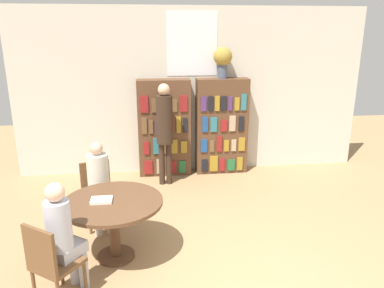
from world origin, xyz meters
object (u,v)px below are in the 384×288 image
Objects in this scene: bookshelf_left at (164,128)px; reading_table at (113,211)px; seated_reader_right at (63,233)px; seated_reader_left at (99,181)px; chair_near_camera at (51,261)px; flower_vase at (223,59)px; chair_left_side at (98,191)px; bookshelf_right at (222,126)px; librarian_standing at (165,125)px.

reading_table is (-0.72, -2.66, -0.28)m from bookshelf_left.
seated_reader_left is at bearing 117.09° from seated_reader_right.
seated_reader_left is 1.30m from seated_reader_right.
flower_vase is at bearing 91.67° from chair_near_camera.
reading_table is 0.92m from chair_near_camera.
flower_vase is 4.42m from chair_near_camera.
bookshelf_left reaches higher than chair_left_side.
seated_reader_left reaches higher than chair_left_side.
bookshelf_right reaches higher than reading_table.
flower_vase is 4.17m from seated_reader_right.
bookshelf_left is at bearing 106.39° from seated_reader_right.
bookshelf_right is 4.13m from chair_near_camera.
seated_reader_left is at bearing -135.57° from flower_vase.
librarian_standing is at bearing -140.79° from seated_reader_left.
seated_reader_right is 0.70× the size of librarian_standing.
chair_near_camera is 0.72× the size of seated_reader_left.
flower_vase is (-0.01, 0.00, 1.22)m from bookshelf_right.
seated_reader_right is at bearing -109.48° from bookshelf_left.
reading_table is at bearing -123.73° from flower_vase.
bookshelf_left is at bearing -133.97° from seated_reader_left.
bookshelf_right is at bearing 91.63° from seated_reader_right.
chair_left_side is at bearing -119.28° from bookshelf_left.
librarian_standing reaches higher than seated_reader_left.
seated_reader_right is at bearing -112.45° from librarian_standing.
chair_left_side is (-2.07, -1.79, -0.39)m from bookshelf_right.
flower_vase reaches higher than chair_near_camera.
bookshelf_right reaches higher than seated_reader_left.
flower_vase is 3.54m from reading_table.
librarian_standing reaches higher than reading_table.
librarian_standing is at bearing -91.59° from bookshelf_left.
seated_reader_right is at bearing -124.24° from bookshelf_right.
librarian_standing is at bearing -155.04° from bookshelf_right.
reading_table is 1.31× the size of chair_left_side.
seated_reader_left is at bearing -115.84° from bookshelf_left.
librarian_standing is at bearing 71.82° from reading_table.
seated_reader_left reaches higher than reading_table.
seated_reader_left is 1.78m from librarian_standing.
flower_vase is 0.62× the size of chair_near_camera.
chair_left_side is (0.25, 1.60, 0.00)m from chair_near_camera.
bookshelf_right is 1.54× the size of reading_table.
bookshelf_right is 2.77m from chair_left_side.
librarian_standing is (-1.08, -0.50, 0.19)m from bookshelf_right.
chair_left_side is at bearing -138.91° from flower_vase.
chair_near_camera is at bearing 63.00° from chair_left_side.
librarian_standing is (-0.01, -0.50, 0.19)m from bookshelf_left.
flower_vase is 1.57m from librarian_standing.
bookshelf_left is 1.54× the size of reading_table.
chair_near_camera is 1.48m from seated_reader_left.
reading_table is at bearing -105.20° from bookshelf_left.
seated_reader_right is (-2.21, -3.25, -1.40)m from flower_vase.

